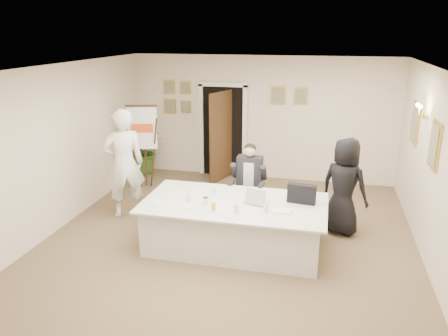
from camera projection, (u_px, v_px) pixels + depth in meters
floor at (227, 244)px, 7.11m from camera, size 7.00×7.00×0.00m
ceiling at (228, 69)px, 6.26m from camera, size 6.00×7.00×0.02m
wall_back at (262, 118)px, 9.93m from camera, size 6.00×0.10×2.80m
wall_front at (128, 287)px, 3.44m from camera, size 6.00×0.10×2.80m
wall_left at (54, 150)px, 7.35m from camera, size 0.10×7.00×2.80m
wall_right at (439, 177)px, 6.02m from camera, size 0.10×7.00×2.80m
doorway at (222, 133)px, 10.07m from camera, size 1.14×0.86×2.20m
pictures_back_wall at (227, 98)px, 9.94m from camera, size 3.40×0.06×0.80m
pictures_right_wall at (423, 133)px, 7.04m from camera, size 0.06×2.20×0.80m
wall_sconce at (422, 111)px, 6.94m from camera, size 0.20×0.30×0.24m
conference_table at (234, 225)px, 6.90m from camera, size 2.84×1.51×0.78m
seated_man at (249, 182)px, 7.86m from camera, size 0.74×0.77×1.43m
flip_chart at (144, 151)px, 9.42m from camera, size 0.65×0.48×1.80m
standing_man at (124, 164)px, 7.92m from camera, size 0.88×0.83×2.02m
standing_woman at (344, 186)px, 7.29m from camera, size 0.97×0.85×1.66m
potted_palm at (144, 150)px, 10.53m from camera, size 1.20×1.11×1.10m
laptop at (256, 194)px, 6.73m from camera, size 0.42×0.44×0.28m
laptop_bag at (302, 194)px, 6.71m from camera, size 0.44×0.17×0.30m
paper_stack at (282, 211)px, 6.42m from camera, size 0.27×0.20×0.03m
plate_left at (161, 205)px, 6.67m from camera, size 0.28×0.28×0.01m
plate_mid at (193, 207)px, 6.57m from camera, size 0.26×0.26×0.01m
plate_near at (220, 212)px, 6.42m from camera, size 0.23×0.23×0.01m
glass_a at (189, 197)px, 6.79m from camera, size 0.08×0.08×0.14m
glass_b at (236, 209)px, 6.36m from camera, size 0.08×0.08×0.14m
glass_c at (266, 208)px, 6.39m from camera, size 0.07×0.07×0.14m
glass_d at (214, 191)px, 7.07m from camera, size 0.06×0.06×0.14m
oj_glass at (214, 207)px, 6.43m from camera, size 0.08×0.08×0.13m
steel_jug at (205, 201)px, 6.69m from camera, size 0.12×0.12×0.11m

